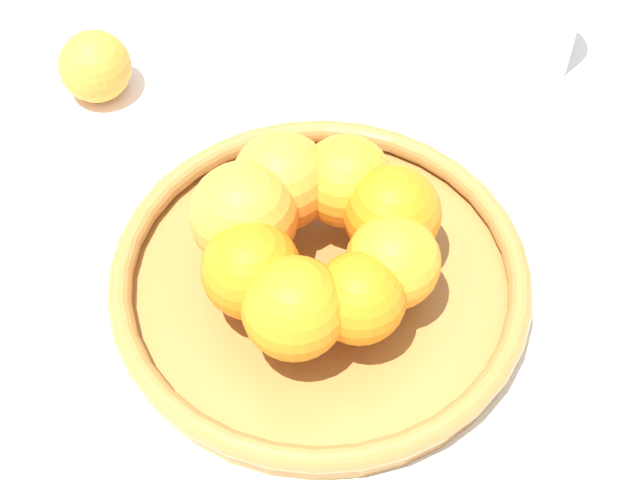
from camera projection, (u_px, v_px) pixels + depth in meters
ground_plane at (320, 293)px, 0.83m from camera, size 4.00×4.00×0.00m
fruit_bowl at (320, 282)px, 0.82m from camera, size 0.32×0.32×0.03m
orange_pile at (314, 236)px, 0.78m from camera, size 0.19×0.19×0.08m
stray_orange at (95, 66)px, 0.94m from camera, size 0.06×0.06×0.06m
drinking_glass at (542, 17)px, 0.95m from camera, size 0.06×0.06×0.11m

